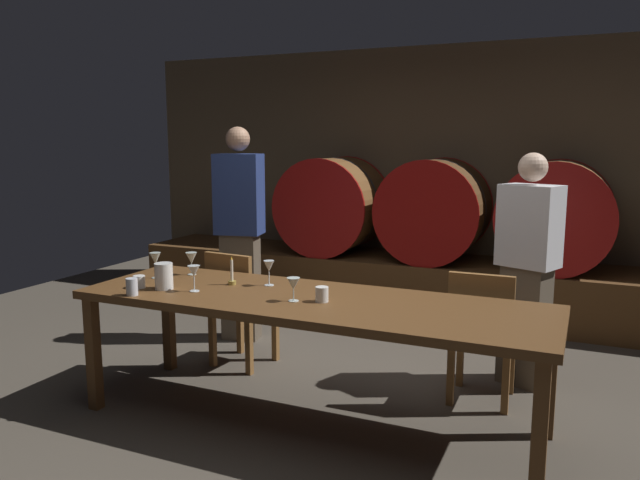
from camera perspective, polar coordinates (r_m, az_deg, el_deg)
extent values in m
plane|color=#4C443A|center=(3.96, 1.32, -15.98)|extent=(9.09, 9.09, 0.00)
cube|color=brown|center=(6.58, 11.87, 5.85)|extent=(6.99, 0.24, 2.64)
cube|color=brown|center=(6.20, 10.48, -4.18)|extent=(6.29, 0.90, 0.53)
cylinder|color=brown|center=(6.41, 1.23, 3.25)|extent=(0.98, 0.79, 0.98)
cylinder|color=#9E1411|center=(6.03, -0.26, 2.88)|extent=(1.00, 0.03, 1.00)
cylinder|color=#9E1411|center=(6.78, 2.56, 3.58)|extent=(1.00, 0.03, 1.00)
cylinder|color=#2D2D33|center=(6.41, 1.23, 3.25)|extent=(0.99, 0.04, 0.99)
cylinder|color=#513319|center=(6.08, 10.60, 2.77)|extent=(0.98, 0.79, 0.98)
cylinder|color=maroon|center=(5.68, 9.64, 2.35)|extent=(1.00, 0.03, 1.00)
cylinder|color=maroon|center=(6.47, 11.43, 3.13)|extent=(1.00, 0.03, 1.00)
cylinder|color=#2D2D33|center=(6.08, 10.60, 2.77)|extent=(0.99, 0.04, 0.99)
cylinder|color=brown|center=(5.92, 21.11, 2.14)|extent=(0.98, 0.79, 0.98)
cylinder|color=#9E1411|center=(5.52, 20.89, 1.67)|extent=(1.00, 0.03, 1.00)
cylinder|color=#9E1411|center=(6.33, 21.30, 2.54)|extent=(1.00, 0.03, 1.00)
cylinder|color=#2D2D33|center=(5.92, 21.11, 2.14)|extent=(0.99, 0.04, 0.99)
cube|color=brown|center=(3.62, -0.95, -5.78)|extent=(2.81, 0.87, 0.05)
cube|color=brown|center=(4.17, -20.31, -9.89)|extent=(0.07, 0.07, 0.73)
cube|color=brown|center=(3.10, 19.72, -16.67)|extent=(0.07, 0.07, 0.73)
cube|color=brown|center=(4.71, -13.89, -7.38)|extent=(0.07, 0.07, 0.73)
cube|color=brown|center=(3.79, 20.61, -11.83)|extent=(0.07, 0.07, 0.73)
cube|color=brown|center=(4.70, -7.09, -6.23)|extent=(0.44, 0.44, 0.04)
cube|color=brown|center=(4.50, -8.53, -3.92)|extent=(0.40, 0.08, 0.42)
cube|color=brown|center=(4.80, -4.17, -8.71)|extent=(0.05, 0.05, 0.42)
cube|color=brown|center=(4.99, -7.44, -8.06)|extent=(0.05, 0.05, 0.42)
cube|color=brown|center=(4.54, -6.60, -9.82)|extent=(0.05, 0.05, 0.42)
cube|color=brown|center=(4.74, -9.95, -9.07)|extent=(0.05, 0.05, 0.42)
cube|color=brown|center=(4.17, 14.93, -8.51)|extent=(0.41, 0.41, 0.04)
cube|color=brown|center=(3.93, 14.70, -6.08)|extent=(0.40, 0.05, 0.42)
cube|color=brown|center=(4.38, 17.36, -10.90)|extent=(0.04, 0.04, 0.42)
cube|color=brown|center=(4.42, 12.90, -10.52)|extent=(0.04, 0.04, 0.42)
cube|color=brown|center=(4.07, 16.87, -12.49)|extent=(0.04, 0.04, 0.42)
cube|color=brown|center=(4.11, 12.05, -12.06)|extent=(0.04, 0.04, 0.42)
cube|color=brown|center=(5.29, -7.36, -4.30)|extent=(0.33, 0.26, 0.91)
cube|color=navy|center=(5.16, -7.55, 4.24)|extent=(0.42, 0.31, 0.67)
sphere|color=tan|center=(5.14, -7.65, 9.29)|extent=(0.20, 0.20, 0.20)
cube|color=brown|center=(4.52, 18.45, -7.55)|extent=(0.35, 0.30, 0.84)
cube|color=silver|center=(4.37, 18.91, 1.25)|extent=(0.44, 0.37, 0.55)
sphere|color=beige|center=(4.34, 19.19, 6.41)|extent=(0.19, 0.19, 0.19)
cylinder|color=olive|center=(3.98, -8.18, -3.95)|extent=(0.05, 0.05, 0.02)
cylinder|color=#EDE5CC|center=(3.96, -8.21, -2.81)|extent=(0.02, 0.02, 0.14)
cone|color=yellow|center=(3.94, -8.23, -1.66)|extent=(0.01, 0.01, 0.02)
cylinder|color=white|center=(3.93, -14.31, -3.27)|extent=(0.11, 0.11, 0.16)
cylinder|color=silver|center=(4.26, -14.99, -3.41)|extent=(0.06, 0.06, 0.00)
cylinder|color=silver|center=(4.25, -15.02, -2.80)|extent=(0.01, 0.01, 0.09)
cone|color=silver|center=(4.24, -15.06, -1.67)|extent=(0.07, 0.07, 0.08)
cylinder|color=silver|center=(4.31, -11.82, -3.15)|extent=(0.06, 0.06, 0.00)
cylinder|color=silver|center=(4.31, -11.84, -2.65)|extent=(0.01, 0.01, 0.07)
cone|color=silver|center=(4.29, -11.87, -1.66)|extent=(0.08, 0.08, 0.08)
cylinder|color=white|center=(3.84, -11.59, -4.67)|extent=(0.06, 0.06, 0.00)
cylinder|color=white|center=(3.83, -11.61, -4.00)|extent=(0.01, 0.01, 0.09)
cone|color=white|center=(3.82, -11.65, -2.85)|extent=(0.07, 0.07, 0.07)
cylinder|color=white|center=(3.93, -4.75, -4.20)|extent=(0.06, 0.06, 0.00)
cylinder|color=white|center=(3.92, -4.76, -3.57)|extent=(0.01, 0.01, 0.09)
cone|color=white|center=(3.90, -4.77, -2.44)|extent=(0.07, 0.07, 0.07)
cylinder|color=silver|center=(3.54, -2.48, -5.67)|extent=(0.06, 0.06, 0.00)
cylinder|color=silver|center=(3.54, -2.48, -5.14)|extent=(0.01, 0.01, 0.06)
cone|color=silver|center=(3.52, -2.49, -4.09)|extent=(0.08, 0.08, 0.07)
cylinder|color=white|center=(4.01, -16.46, -3.74)|extent=(0.07, 0.07, 0.08)
cylinder|color=silver|center=(3.83, -17.08, -4.18)|extent=(0.07, 0.07, 0.10)
cylinder|color=white|center=(3.52, 0.18, -5.07)|extent=(0.08, 0.08, 0.09)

